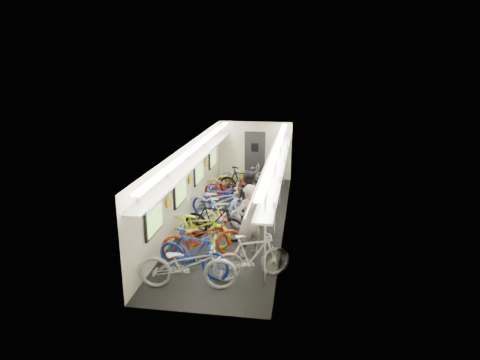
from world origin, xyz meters
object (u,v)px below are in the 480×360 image
(bicycle_0, at_px, (188,264))
(passenger_near, at_px, (249,221))
(backpack, at_px, (250,195))
(passenger_mid, at_px, (249,199))
(bicycle_1, at_px, (193,253))

(bicycle_0, distance_m, passenger_near, 2.17)
(passenger_near, height_order, backpack, passenger_near)
(bicycle_0, height_order, passenger_near, passenger_near)
(passenger_mid, bearing_deg, passenger_near, 128.75)
(bicycle_0, xyz_separation_m, backpack, (1.00, 2.93, 0.71))
(bicycle_0, height_order, bicycle_1, bicycle_0)
(bicycle_1, bearing_deg, bicycle_0, -158.98)
(bicycle_1, xyz_separation_m, passenger_mid, (0.88, 3.10, 0.31))
(backpack, bearing_deg, passenger_near, -79.89)
(passenger_mid, height_order, backpack, passenger_mid)
(bicycle_0, bearing_deg, bicycle_1, -2.43)
(bicycle_1, xyz_separation_m, passenger_near, (1.14, 1.25, 0.38))
(bicycle_0, distance_m, bicycle_1, 0.58)
(bicycle_1, height_order, passenger_mid, passenger_mid)
(passenger_mid, bearing_deg, bicycle_0, 107.92)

